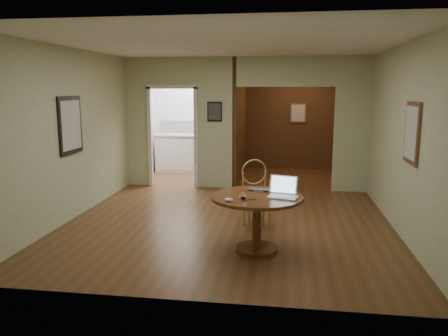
# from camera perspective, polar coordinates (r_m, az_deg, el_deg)

# --- Properties ---
(floor) EXTENTS (5.00, 5.00, 0.00)m
(floor) POSITION_cam_1_polar(r_m,az_deg,el_deg) (6.79, 0.42, -7.36)
(floor) COLOR #4A3115
(floor) RESTS_ON ground
(room_shell) EXTENTS (5.20, 7.50, 5.00)m
(room_shell) POSITION_cam_1_polar(r_m,az_deg,el_deg) (9.63, 0.17, 5.71)
(room_shell) COLOR white
(room_shell) RESTS_ON ground
(dining_table) EXTENTS (1.17, 1.17, 0.73)m
(dining_table) POSITION_cam_1_polar(r_m,az_deg,el_deg) (5.58, 4.32, -5.52)
(dining_table) COLOR #5A3516
(dining_table) RESTS_ON ground
(chair) EXTENTS (0.55, 0.55, 1.02)m
(chair) POSITION_cam_1_polar(r_m,az_deg,el_deg) (6.57, 4.16, -2.87)
(chair) COLOR #A47E3A
(chair) RESTS_ON ground
(open_laptop) EXTENTS (0.41, 0.39, 0.25)m
(open_laptop) POSITION_cam_1_polar(r_m,az_deg,el_deg) (5.52, 7.74, -3.02)
(open_laptop) COLOR white
(open_laptop) RESTS_ON dining_table
(closed_laptop) EXTENTS (0.39, 0.28, 0.03)m
(closed_laptop) POSITION_cam_1_polar(r_m,az_deg,el_deg) (5.76, 4.71, -2.94)
(closed_laptop) COLOR #A7A7AC
(closed_laptop) RESTS_ON dining_table
(mouse) EXTENTS (0.11, 0.08, 0.04)m
(mouse) POSITION_cam_1_polar(r_m,az_deg,el_deg) (5.23, 0.63, -4.18)
(mouse) COLOR white
(mouse) RESTS_ON dining_table
(wine_glass) EXTENTS (0.09, 0.09, 0.10)m
(wine_glass) POSITION_cam_1_polar(r_m,az_deg,el_deg) (5.33, 2.51, -3.64)
(wine_glass) COLOR white
(wine_glass) RESTS_ON dining_table
(pen) EXTENTS (0.12, 0.07, 0.01)m
(pen) POSITION_cam_1_polar(r_m,az_deg,el_deg) (5.33, 3.63, -4.13)
(pen) COLOR #0B1353
(pen) RESTS_ON dining_table
(kitchen_cabinet) EXTENTS (2.06, 0.60, 0.94)m
(kitchen_cabinet) POSITION_cam_1_polar(r_m,az_deg,el_deg) (10.96, -3.59, 1.96)
(kitchen_cabinet) COLOR silver
(kitchen_cabinet) RESTS_ON ground
(grocery_bag) EXTENTS (0.28, 0.24, 0.27)m
(grocery_bag) POSITION_cam_1_polar(r_m,az_deg,el_deg) (10.77, -0.02, 5.06)
(grocery_bag) COLOR #C7BA92
(grocery_bag) RESTS_ON kitchen_cabinet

